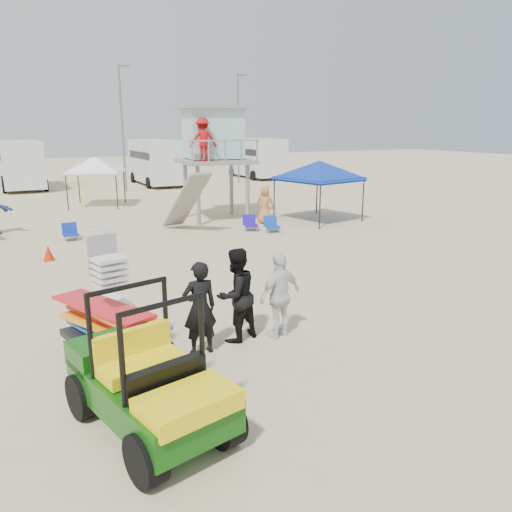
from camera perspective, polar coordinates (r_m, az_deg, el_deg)
name	(u,v)px	position (r m, az deg, el deg)	size (l,w,h in m)	color
ground	(308,369)	(8.99, 6.01, -12.73)	(140.00, 140.00, 0.00)	beige
utility_cart	(147,371)	(7.04, -12.34, -12.69)	(1.86, 2.83, 1.98)	#0E490B
surf_trailer	(112,317)	(9.15, -16.10, -6.68)	(1.68, 2.50, 2.17)	black
man_left	(200,308)	(9.25, -6.47, -5.93)	(0.65, 0.42, 1.77)	black
man_mid	(236,295)	(9.76, -2.31, -4.47)	(0.91, 0.71, 1.87)	black
man_right	(280,295)	(9.93, 2.77, -4.49)	(1.02, 0.43, 1.74)	white
lifeguard_tower	(212,138)	(22.93, -5.08, 13.29)	(3.37, 3.37, 4.92)	gray
canopy_blue	(319,164)	(22.68, 7.25, 10.40)	(3.58, 3.58, 3.10)	black
canopy_white_c	(95,159)	(28.22, -17.96, 10.46)	(3.44, 3.44, 3.04)	black
umbrella_b	(81,196)	(26.65, -19.36, 6.48)	(1.71, 1.75, 1.57)	yellow
cone_far	(48,253)	(17.15, -22.64, 0.35)	(0.34, 0.34, 0.50)	red
beach_chair_a	(70,232)	(20.04, -20.48, 2.63)	(0.57, 0.61, 0.64)	#0F2CA4
beach_chair_b	(271,224)	(20.27, 1.76, 3.66)	(0.66, 0.72, 0.64)	#0F38AC
beach_chair_c	(250,223)	(20.54, -0.67, 3.81)	(0.70, 0.78, 0.64)	#230FA8
rv_mid_left	(22,163)	(38.25, -25.22, 9.63)	(2.65, 6.50, 3.25)	silver
rv_mid_right	(156,160)	(38.18, -11.33, 10.69)	(2.64, 7.00, 3.25)	silver
rv_far_right	(256,156)	(42.88, -0.05, 11.34)	(2.64, 6.60, 3.25)	silver
light_pole_left	(122,130)	(34.48, -15.03, 13.78)	(0.14, 0.14, 8.00)	slate
light_pole_right	(238,129)	(38.82, -2.05, 14.26)	(0.14, 0.14, 8.00)	slate
distant_beachgoers	(82,209)	(21.58, -19.27, 5.05)	(12.05, 3.75, 1.80)	#BD7A36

